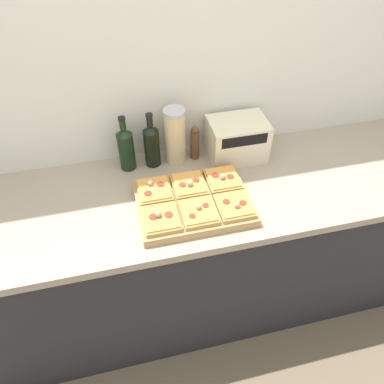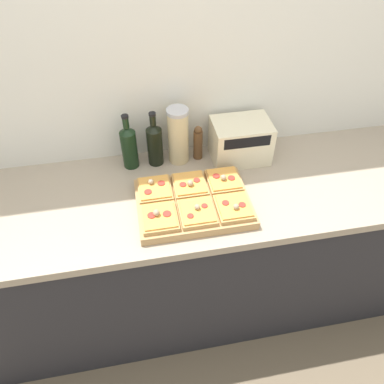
{
  "view_description": "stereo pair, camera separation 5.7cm",
  "coord_description": "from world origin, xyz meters",
  "views": [
    {
      "loc": [
        -0.31,
        -0.86,
        2.1
      ],
      "look_at": [
        -0.05,
        0.26,
        0.99
      ],
      "focal_mm": 35.0,
      "sensor_mm": 36.0,
      "label": 1
    },
    {
      "loc": [
        -0.26,
        -0.87,
        2.1
      ],
      "look_at": [
        -0.05,
        0.26,
        0.99
      ],
      "focal_mm": 35.0,
      "sensor_mm": 36.0,
      "label": 2
    }
  ],
  "objects": [
    {
      "name": "pizza_slice_back_right",
      "position": [
        0.11,
        0.31,
        0.98
      ],
      "size": [
        0.14,
        0.16,
        0.05
      ],
      "color": "tan",
      "rests_on": "cutting_board"
    },
    {
      "name": "pizza_slice_back_left",
      "position": [
        -0.2,
        0.31,
        0.98
      ],
      "size": [
        0.14,
        0.16,
        0.05
      ],
      "color": "tan",
      "rests_on": "cutting_board"
    },
    {
      "name": "toaster_oven",
      "position": [
        0.24,
        0.52,
        1.03
      ],
      "size": [
        0.3,
        0.2,
        0.2
      ],
      "color": "beige",
      "rests_on": "kitchen_counter"
    },
    {
      "name": "pepper_mill",
      "position": [
        0.04,
        0.56,
        1.02
      ],
      "size": [
        0.04,
        0.04,
        0.18
      ],
      "color": "brown",
      "rests_on": "kitchen_counter"
    },
    {
      "name": "ground_plane",
      "position": [
        0.0,
        0.0,
        0.0
      ],
      "size": [
        12.0,
        12.0,
        0.0
      ],
      "primitive_type": "plane",
      "color": "brown"
    },
    {
      "name": "wine_bottle",
      "position": [
        -0.17,
        0.56,
        1.04
      ],
      "size": [
        0.07,
        0.07,
        0.28
      ],
      "color": "black",
      "rests_on": "kitchen_counter"
    },
    {
      "name": "grain_jar_tall",
      "position": [
        -0.06,
        0.56,
        1.07
      ],
      "size": [
        0.1,
        0.1,
        0.28
      ],
      "color": "beige",
      "rests_on": "kitchen_counter"
    },
    {
      "name": "olive_oil_bottle",
      "position": [
        -0.29,
        0.56,
        1.04
      ],
      "size": [
        0.07,
        0.07,
        0.28
      ],
      "color": "black",
      "rests_on": "kitchen_counter"
    },
    {
      "name": "pizza_slice_front_right",
      "position": [
        0.11,
        0.14,
        0.98
      ],
      "size": [
        0.14,
        0.16,
        0.05
      ],
      "color": "tan",
      "rests_on": "cutting_board"
    },
    {
      "name": "pizza_slice_back_center",
      "position": [
        -0.05,
        0.31,
        0.98
      ],
      "size": [
        0.14,
        0.16,
        0.05
      ],
      "color": "tan",
      "rests_on": "cutting_board"
    },
    {
      "name": "pizza_slice_front_center",
      "position": [
        -0.05,
        0.14,
        0.98
      ],
      "size": [
        0.14,
        0.16,
        0.05
      ],
      "color": "tan",
      "rests_on": "cutting_board"
    },
    {
      "name": "kitchen_counter",
      "position": [
        0.0,
        0.32,
        0.47
      ],
      "size": [
        2.63,
        0.67,
        0.93
      ],
      "color": "#232328",
      "rests_on": "ground_plane"
    },
    {
      "name": "cutting_board",
      "position": [
        -0.05,
        0.23,
        0.95
      ],
      "size": [
        0.48,
        0.35,
        0.04
      ],
      "primitive_type": "cube",
      "color": "tan",
      "rests_on": "kitchen_counter"
    },
    {
      "name": "pizza_slice_front_left",
      "position": [
        -0.2,
        0.14,
        0.98
      ],
      "size": [
        0.14,
        0.16,
        0.06
      ],
      "color": "tan",
      "rests_on": "cutting_board"
    },
    {
      "name": "wall_back",
      "position": [
        0.0,
        0.67,
        1.25
      ],
      "size": [
        6.0,
        0.06,
        2.5
      ],
      "color": "silver",
      "rests_on": "ground_plane"
    }
  ]
}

